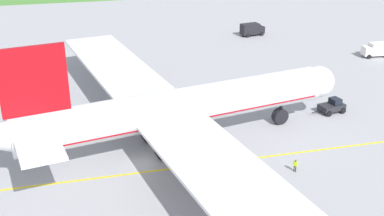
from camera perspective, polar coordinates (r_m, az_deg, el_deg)
ground_plane at (r=62.13m, az=-5.73°, el=-6.38°), size 600.00×600.00×0.00m
apron_taxi_line at (r=60.10m, az=-5.39°, el=-7.48°), size 280.00×0.36×0.01m
airliner_foreground at (r=63.33m, az=-2.08°, el=-0.13°), size 50.62×81.59×16.06m
pushback_tug at (r=78.50m, az=16.16°, el=0.22°), size 5.82×3.23×2.24m
ground_crew_wingwalker_port at (r=60.73m, az=12.05°, el=-6.52°), size 0.47×0.46×1.61m
ground_crew_marshaller_front at (r=52.64m, az=5.20°, el=-11.19°), size 0.39×0.52×1.60m
service_truck_baggage_loader at (r=119.34m, az=7.05°, el=9.19°), size 6.14×3.40×2.99m
service_truck_fuel_bowser at (r=109.34m, az=20.93°, el=6.47°), size 6.10×2.75×2.99m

